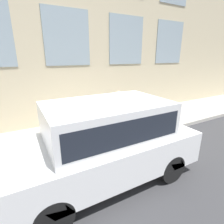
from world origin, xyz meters
TOP-DOWN VIEW (x-y plane):
  - ground_plane at (0.00, 0.00)m, footprint 80.00×80.00m
  - sidewalk at (1.31, 0.00)m, footprint 2.61×60.00m
  - building_facade at (2.76, 0.00)m, footprint 0.33×40.00m
  - fire_hydrant at (0.45, -0.47)m, footprint 0.27×0.40m
  - person at (0.99, -1.32)m, footprint 0.36×0.24m
  - parked_truck_white_near at (-1.24, 0.35)m, footprint 1.90×4.32m

SIDE VIEW (x-z plane):
  - ground_plane at x=0.00m, z-range 0.00..0.00m
  - sidewalk at x=1.31m, z-range 0.00..0.15m
  - fire_hydrant at x=0.45m, z-range 0.15..0.96m
  - person at x=0.99m, z-range 0.30..1.77m
  - parked_truck_white_near at x=-1.24m, z-range 0.12..2.01m
  - building_facade at x=2.76m, z-range 0.00..9.45m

